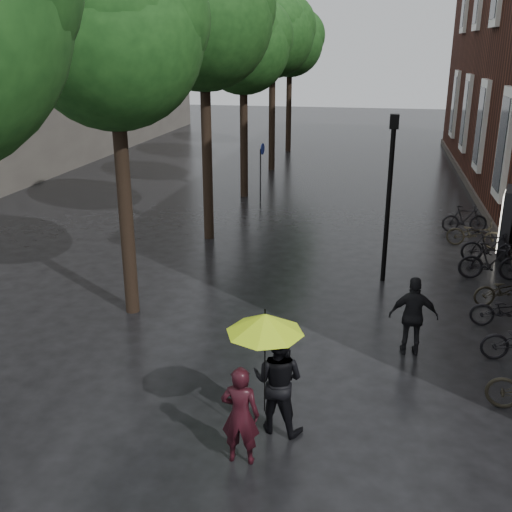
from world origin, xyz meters
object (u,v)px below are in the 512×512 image
(person_burgundy, at_px, (240,415))
(pedestrian_walking, at_px, (413,316))
(person_black, at_px, (278,381))
(parked_bicycles, at_px, (497,280))
(ad_lightbox, at_px, (506,223))
(lamp_post, at_px, (390,183))

(person_burgundy, relative_size, pedestrian_walking, 0.96)
(person_black, height_order, parked_bicycles, person_black)
(person_burgundy, relative_size, parked_bicycles, 0.14)
(parked_bicycles, xyz_separation_m, ad_lightbox, (0.74, 3.35, 0.59))
(ad_lightbox, xyz_separation_m, lamp_post, (-3.53, -2.78, 1.64))
(parked_bicycles, relative_size, lamp_post, 2.67)
(person_black, relative_size, pedestrian_walking, 1.08)
(ad_lightbox, bearing_deg, person_black, -104.25)
(person_black, xyz_separation_m, parked_bicycles, (4.47, 6.60, -0.45))
(person_burgundy, xyz_separation_m, ad_lightbox, (5.63, 10.85, 0.24))
(person_burgundy, height_order, pedestrian_walking, pedestrian_walking)
(person_burgundy, height_order, person_black, person_black)
(pedestrian_walking, bearing_deg, lamp_post, -84.75)
(person_burgundy, distance_m, parked_bicycles, 8.97)
(ad_lightbox, height_order, lamp_post, lamp_post)
(pedestrian_walking, height_order, parked_bicycles, pedestrian_walking)
(person_black, height_order, pedestrian_walking, person_black)
(ad_lightbox, bearing_deg, person_burgundy, -104.00)
(person_burgundy, xyz_separation_m, pedestrian_walking, (2.67, 4.02, 0.03))
(ad_lightbox, relative_size, lamp_post, 0.47)
(person_black, distance_m, pedestrian_walking, 3.84)
(person_black, distance_m, ad_lightbox, 11.23)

